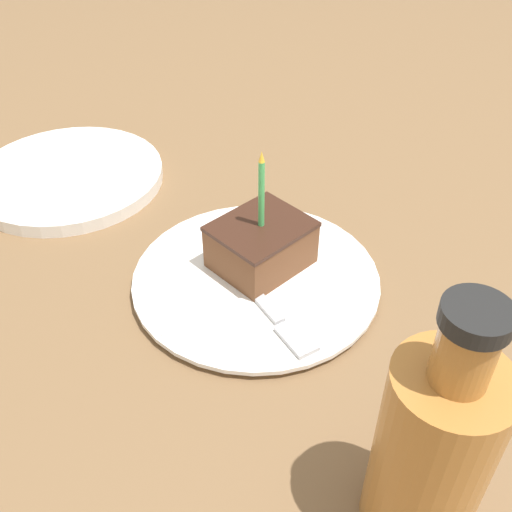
{
  "coord_description": "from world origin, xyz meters",
  "views": [
    {
      "loc": [
        -0.35,
        0.36,
        0.45
      ],
      "look_at": [
        0.01,
        0.02,
        0.04
      ],
      "focal_mm": 42.0,
      "sensor_mm": 36.0,
      "label": 1
    }
  ],
  "objects": [
    {
      "name": "side_plate",
      "position": [
        0.34,
        0.06,
        0.01
      ],
      "size": [
        0.26,
        0.26,
        0.02
      ],
      "color": "white",
      "rests_on": "ground_plane"
    },
    {
      "name": "plate",
      "position": [
        0.01,
        0.02,
        0.01
      ],
      "size": [
        0.27,
        0.27,
        0.01
      ],
      "color": "white",
      "rests_on": "ground_plane"
    },
    {
      "name": "ground_plane",
      "position": [
        0.0,
        0.0,
        -0.02
      ],
      "size": [
        2.4,
        2.4,
        0.04
      ],
      "color": "brown",
      "rests_on": "ground"
    },
    {
      "name": "cake_slice",
      "position": [
        0.02,
        0.0,
        0.04
      ],
      "size": [
        0.08,
        0.1,
        0.14
      ],
      "color": "brown",
      "rests_on": "plate"
    },
    {
      "name": "bottle",
      "position": [
        -0.26,
        0.11,
        0.09
      ],
      "size": [
        0.08,
        0.08,
        0.22
      ],
      "color": "#B27233",
      "rests_on": "ground_plane"
    },
    {
      "name": "fork",
      "position": [
        -0.04,
        0.05,
        0.02
      ],
      "size": [
        0.17,
        0.05,
        0.0
      ],
      "color": "#B2B2B7",
      "rests_on": "plate"
    }
  ]
}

